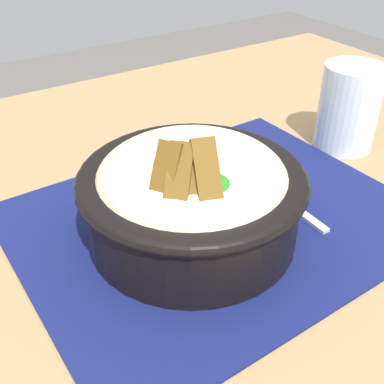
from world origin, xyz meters
The scene contains 5 objects.
table centered at (0.00, 0.00, 0.70)m, with size 1.16×0.88×0.78m.
placemat centered at (0.00, -0.01, 0.78)m, with size 0.40×0.31×0.00m, color #11194C.
bowl centered at (-0.04, -0.02, 0.83)m, with size 0.25×0.25×0.13m.
fork centered at (0.08, -0.02, 0.78)m, with size 0.02×0.13×0.00m.
drinking_glass centered at (0.24, 0.03, 0.82)m, with size 0.08×0.08×0.11m.
Camera 1 is at (-0.24, -0.33, 1.08)m, focal length 44.92 mm.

